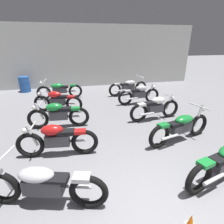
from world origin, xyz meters
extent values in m
cube|color=#B2B2AD|center=(0.00, 9.76, 1.80)|extent=(13.44, 0.24, 3.60)
torus|color=black|center=(-2.51, 1.12, 0.34)|extent=(0.67, 0.30, 0.67)
torus|color=black|center=(-1.07, 0.69, 0.34)|extent=(0.67, 0.30, 0.67)
cylinder|color=silver|center=(-2.43, 1.09, 0.65)|extent=(0.28, 0.15, 0.66)
cube|color=#38383D|center=(-1.79, 0.90, 0.44)|extent=(0.70, 0.42, 0.28)
ellipsoid|color=#B7B7BC|center=(-1.89, 0.93, 0.66)|extent=(0.67, 0.48, 0.22)
cube|color=black|center=(-1.58, 0.84, 0.57)|extent=(0.45, 0.34, 0.10)
cube|color=#B7B7BC|center=(-1.17, 0.72, 0.64)|extent=(0.33, 0.27, 0.08)
cylinder|color=silver|center=(-2.38, 1.08, 0.96)|extent=(0.23, 0.66, 0.04)
cylinder|color=silver|center=(-1.28, 0.88, 0.32)|extent=(0.55, 0.22, 0.07)
torus|color=black|center=(-2.29, 2.44, 0.34)|extent=(0.68, 0.19, 0.67)
torus|color=black|center=(-0.99, 2.30, 0.34)|extent=(0.68, 0.19, 0.67)
cylinder|color=silver|center=(-2.21, 2.44, 0.59)|extent=(0.25, 0.10, 0.56)
cube|color=#38383D|center=(-1.64, 2.37, 0.44)|extent=(0.60, 0.30, 0.28)
ellipsoid|color=red|center=(-1.74, 2.38, 0.72)|extent=(0.55, 0.34, 0.26)
cube|color=black|center=(-1.42, 2.34, 0.64)|extent=(0.42, 0.28, 0.10)
cube|color=red|center=(-1.09, 2.31, 0.64)|extent=(0.30, 0.23, 0.08)
cylinder|color=silver|center=(-2.15, 2.43, 0.85)|extent=(0.09, 0.48, 0.04)
sphere|color=white|center=(-2.35, 2.45, 0.73)|extent=(0.14, 0.14, 0.14)
cylinder|color=silver|center=(-1.23, 2.45, 0.32)|extent=(0.55, 0.13, 0.07)
torus|color=black|center=(-2.33, 4.05, 0.34)|extent=(0.68, 0.17, 0.67)
torus|color=black|center=(-1.04, 3.94, 0.34)|extent=(0.68, 0.17, 0.67)
cylinder|color=silver|center=(-2.25, 4.04, 0.59)|extent=(0.25, 0.09, 0.56)
cube|color=#38383D|center=(-1.68, 3.99, 0.44)|extent=(0.59, 0.29, 0.28)
ellipsoid|color=#197F33|center=(-1.78, 4.00, 0.72)|extent=(0.54, 0.32, 0.26)
cube|color=black|center=(-1.47, 3.97, 0.64)|extent=(0.42, 0.27, 0.10)
cube|color=#197F33|center=(-1.14, 3.95, 0.64)|extent=(0.30, 0.22, 0.08)
cylinder|color=silver|center=(-2.19, 4.04, 0.85)|extent=(0.08, 0.48, 0.04)
sphere|color=white|center=(-2.39, 4.05, 0.73)|extent=(0.14, 0.14, 0.14)
cylinder|color=silver|center=(-1.28, 4.09, 0.32)|extent=(0.55, 0.12, 0.07)
torus|color=black|center=(-2.40, 5.65, 0.34)|extent=(0.67, 0.30, 0.67)
torus|color=black|center=(-1.15, 5.28, 0.34)|extent=(0.67, 0.30, 0.67)
cylinder|color=silver|center=(-2.32, 5.63, 0.59)|extent=(0.25, 0.14, 0.56)
cube|color=#38383D|center=(-1.78, 5.46, 0.44)|extent=(0.62, 0.39, 0.28)
ellipsoid|color=red|center=(-1.87, 5.49, 0.72)|extent=(0.58, 0.42, 0.26)
cube|color=black|center=(-1.56, 5.40, 0.64)|extent=(0.45, 0.34, 0.10)
cube|color=red|center=(-1.25, 5.31, 0.64)|extent=(0.33, 0.27, 0.08)
cylinder|color=silver|center=(-2.26, 5.61, 0.85)|extent=(0.17, 0.47, 0.04)
sphere|color=white|center=(-2.46, 5.67, 0.73)|extent=(0.14, 0.14, 0.14)
cylinder|color=silver|center=(-1.36, 5.47, 0.32)|extent=(0.55, 0.22, 0.07)
torus|color=black|center=(-2.51, 7.29, 0.34)|extent=(0.67, 0.11, 0.67)
torus|color=black|center=(-1.01, 7.28, 0.34)|extent=(0.67, 0.11, 0.67)
cylinder|color=silver|center=(-2.43, 7.29, 0.65)|extent=(0.27, 0.07, 0.66)
cube|color=#38383D|center=(-1.76, 7.28, 0.44)|extent=(0.66, 0.24, 0.28)
ellipsoid|color=#197F33|center=(-1.86, 7.28, 0.66)|extent=(0.60, 0.32, 0.22)
cube|color=black|center=(-1.54, 7.28, 0.57)|extent=(0.40, 0.24, 0.10)
cube|color=#197F33|center=(-1.11, 7.28, 0.64)|extent=(0.28, 0.20, 0.08)
cylinder|color=silver|center=(-2.37, 7.29, 0.96)|extent=(0.04, 0.68, 0.04)
sphere|color=white|center=(-2.57, 7.29, 0.84)|extent=(0.14, 0.14, 0.14)
cylinder|color=silver|center=(-1.26, 7.41, 0.32)|extent=(0.55, 0.07, 0.07)
torus|color=black|center=(0.93, 0.55, 0.34)|extent=(0.68, 0.28, 0.67)
cube|color=black|center=(1.44, 0.68, 0.57)|extent=(0.45, 0.33, 0.10)
cube|color=#197F33|center=(1.02, 0.57, 0.64)|extent=(0.32, 0.27, 0.08)
cylinder|color=silver|center=(1.20, 0.49, 0.32)|extent=(0.55, 0.21, 0.07)
torus|color=black|center=(2.39, 2.50, 0.34)|extent=(0.68, 0.27, 0.67)
torus|color=black|center=(0.94, 2.13, 0.34)|extent=(0.68, 0.27, 0.67)
cylinder|color=silver|center=(2.32, 2.48, 0.65)|extent=(0.28, 0.13, 0.66)
cube|color=#38383D|center=(1.67, 2.32, 0.44)|extent=(0.70, 0.39, 0.28)
ellipsoid|color=#197F33|center=(1.76, 2.34, 0.66)|extent=(0.66, 0.46, 0.22)
cube|color=black|center=(1.45, 2.26, 0.57)|extent=(0.45, 0.33, 0.10)
cube|color=#197F33|center=(1.04, 2.16, 0.64)|extent=(0.32, 0.26, 0.08)
cylinder|color=silver|center=(2.26, 2.47, 0.96)|extent=(0.20, 0.67, 0.04)
sphere|color=white|center=(2.45, 2.51, 0.84)|extent=(0.14, 0.14, 0.14)
cylinder|color=silver|center=(1.21, 2.07, 0.32)|extent=(0.55, 0.20, 0.07)
torus|color=black|center=(2.30, 3.95, 0.34)|extent=(0.68, 0.18, 0.67)
torus|color=black|center=(1.00, 3.81, 0.34)|extent=(0.68, 0.18, 0.67)
cylinder|color=silver|center=(2.22, 3.94, 0.59)|extent=(0.25, 0.10, 0.56)
cube|color=#38383D|center=(1.65, 3.88, 0.44)|extent=(0.59, 0.30, 0.28)
ellipsoid|color=white|center=(1.75, 3.89, 0.72)|extent=(0.55, 0.33, 0.26)
cube|color=black|center=(1.43, 3.86, 0.64)|extent=(0.42, 0.28, 0.10)
cube|color=white|center=(1.10, 3.82, 0.64)|extent=(0.30, 0.23, 0.08)
cylinder|color=silver|center=(2.16, 3.93, 0.85)|extent=(0.09, 0.48, 0.04)
sphere|color=white|center=(2.36, 3.96, 0.73)|extent=(0.14, 0.14, 0.14)
cylinder|color=silver|center=(1.27, 3.71, 0.32)|extent=(0.55, 0.13, 0.07)
torus|color=black|center=(2.37, 5.69, 0.34)|extent=(0.67, 0.14, 0.67)
torus|color=black|center=(1.07, 5.62, 0.34)|extent=(0.67, 0.14, 0.67)
cylinder|color=silver|center=(2.29, 5.69, 0.59)|extent=(0.25, 0.08, 0.56)
cube|color=#38383D|center=(1.72, 5.66, 0.44)|extent=(0.58, 0.27, 0.28)
ellipsoid|color=#B7B7BC|center=(1.82, 5.66, 0.72)|extent=(0.53, 0.31, 0.26)
cube|color=black|center=(1.50, 5.65, 0.64)|extent=(0.41, 0.26, 0.10)
cube|color=#B7B7BC|center=(1.17, 5.63, 0.64)|extent=(0.29, 0.21, 0.08)
cylinder|color=silver|center=(2.23, 5.68, 0.85)|extent=(0.06, 0.48, 0.04)
sphere|color=white|center=(2.43, 5.69, 0.73)|extent=(0.14, 0.14, 0.14)
cylinder|color=silver|center=(1.33, 5.51, 0.32)|extent=(0.55, 0.10, 0.07)
torus|color=black|center=(2.44, 7.25, 0.34)|extent=(0.68, 0.21, 0.67)
torus|color=black|center=(0.96, 7.04, 0.34)|extent=(0.68, 0.21, 0.67)
cylinder|color=silver|center=(2.36, 7.24, 0.65)|extent=(0.28, 0.11, 0.66)
cube|color=#38383D|center=(1.70, 7.14, 0.44)|extent=(0.69, 0.33, 0.28)
ellipsoid|color=#B7B7BC|center=(1.80, 7.16, 0.66)|extent=(0.64, 0.40, 0.22)
cube|color=black|center=(1.48, 7.11, 0.57)|extent=(0.43, 0.30, 0.10)
cube|color=#B7B7BC|center=(1.06, 7.05, 0.64)|extent=(0.31, 0.24, 0.08)
cylinder|color=silver|center=(2.30, 7.23, 0.96)|extent=(0.13, 0.68, 0.04)
sphere|color=white|center=(2.50, 7.26, 0.84)|extent=(0.14, 0.14, 0.14)
cylinder|color=silver|center=(1.22, 6.94, 0.32)|extent=(0.55, 0.15, 0.07)
cylinder|color=#23519E|center=(-3.72, 9.06, 0.42)|extent=(0.56, 0.56, 0.85)
torus|color=#23519E|center=(-3.72, 9.06, 0.59)|extent=(0.59, 0.59, 0.03)
torus|color=#23519E|center=(-3.72, 9.06, 0.26)|extent=(0.59, 0.59, 0.03)
camera|label=1|loc=(-1.21, -1.62, 2.68)|focal=28.81mm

